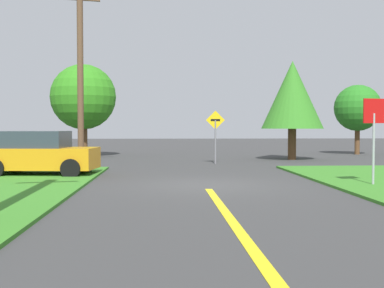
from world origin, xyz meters
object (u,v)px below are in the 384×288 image
utility_pole_mid (80,73)px  oak_tree_left (292,95)px  stop_sign (374,125)px  direction_sign (215,131)px  pine_tree_center (358,108)px  parked_car_near_building (40,154)px  oak_tree_right (83,97)px

utility_pole_mid → oak_tree_left: (10.71, 3.61, -0.73)m
stop_sign → direction_sign: (-3.68, 9.17, -0.23)m
utility_pole_mid → stop_sign: bearing=-39.7°
direction_sign → pine_tree_center: bearing=36.4°
oak_tree_left → utility_pole_mid: bearing=-161.4°
oak_tree_left → stop_sign: bearing=-93.8°
parked_car_near_building → oak_tree_right: 11.84m
direction_sign → oak_tree_left: oak_tree_left is taller
utility_pole_mid → pine_tree_center: bearing=27.1°
oak_tree_left → pine_tree_center: oak_tree_left is taller
direction_sign → oak_tree_right: (-7.29, 6.14, 1.97)m
oak_tree_left → oak_tree_right: oak_tree_right is taller
stop_sign → oak_tree_left: (0.79, 11.83, 1.68)m
utility_pole_mid → oak_tree_right: 7.20m
pine_tree_center → utility_pole_mid: bearing=-152.9°
parked_car_near_building → utility_pole_mid: size_ratio=0.49×
direction_sign → parked_car_near_building: bearing=-142.2°
direction_sign → oak_tree_left: (4.47, 2.66, 1.90)m
oak_tree_left → oak_tree_right: size_ratio=0.97×
stop_sign → direction_sign: size_ratio=1.02×
parked_car_near_building → oak_tree_left: (11.40, 8.03, 2.69)m
stop_sign → pine_tree_center: 17.80m
direction_sign → pine_tree_center: (10.05, 7.41, 1.41)m
stop_sign → oak_tree_right: (-10.97, 15.32, 1.74)m
stop_sign → oak_tree_right: bearing=-68.1°
oak_tree_left → pine_tree_center: bearing=40.4°
oak_tree_right → direction_sign: bearing=-40.1°
oak_tree_left → oak_tree_right: bearing=163.5°
parked_car_near_building → oak_tree_right: oak_tree_right is taller
oak_tree_left → pine_tree_center: (5.58, 4.75, -0.50)m
utility_pole_mid → oak_tree_right: utility_pole_mid is taller
utility_pole_mid → parked_car_near_building: bearing=-98.9°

